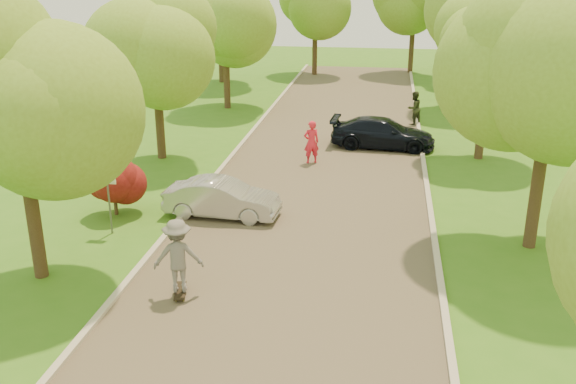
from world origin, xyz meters
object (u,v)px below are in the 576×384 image
Objects in this scene: longboard at (180,291)px; person_striped at (311,142)px; silver_sedan at (222,198)px; person_olive at (414,108)px; skateboarder at (178,256)px; street_sign at (108,186)px; dark_sedan at (383,133)px.

longboard is 0.57× the size of person_striped.
longboard is (0.26, -5.32, -0.52)m from silver_sedan.
silver_sedan is 2.22× the size of person_olive.
street_sign is at bearing -60.99° from skateboarder.
person_olive is at bearing 58.47° from street_sign.
street_sign reaches higher than person_striped.
person_olive is (9.60, 15.64, -0.71)m from street_sign.
longboard is 0.98m from skateboarder.
street_sign is 0.57× the size of silver_sedan.
skateboarder is 1.12× the size of person_olive.
person_striped reaches higher than dark_sedan.
skateboarder reaches higher than longboard.
person_olive is at bearing -145.25° from person_striped.
street_sign reaches higher than skateboarder.
person_striped reaches higher than silver_sedan.
silver_sedan is 1.97× the size of skateboarder.
silver_sedan is 3.70× the size of longboard.
longboard is at bearing 28.61° from person_olive.
street_sign is 2.13× the size of longboard.
silver_sedan is at bearing 46.14° from person_striped.
skateboarder is (0.26, -5.32, 0.46)m from silver_sedan.
dark_sedan is at bearing 28.85° from person_olive.
longboard is at bearing 150.99° from skateboarder.
dark_sedan is 2.71× the size of person_olive.
dark_sedan is 4.54× the size of longboard.
street_sign reaches higher than silver_sedan.
skateboarder reaches higher than silver_sedan.
silver_sedan reaches higher than longboard.
street_sign is at bearing 15.36° from person_olive.
dark_sedan is at bearing -123.33° from longboard.
skateboarder is at bearing -29.01° from longboard.
person_olive reaches higher than dark_sedan.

